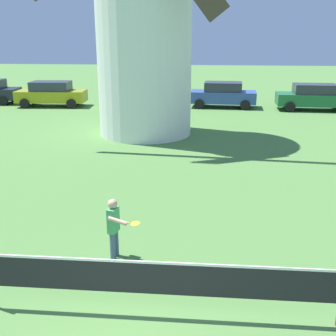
# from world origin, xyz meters

# --- Properties ---
(tennis_net) EXTENTS (5.76, 0.06, 1.10)m
(tennis_net) POSITION_xyz_m (0.25, 2.06, 0.69)
(tennis_net) COLOR red
(tennis_net) RESTS_ON ground_plane
(player_far) EXTENTS (0.72, 0.64, 1.29)m
(player_far) POSITION_xyz_m (-0.81, 3.81, 0.73)
(player_far) COLOR slate
(player_far) RESTS_ON ground_plane
(parked_car_mustard) EXTENTS (4.35, 2.09, 1.56)m
(parked_car_mustard) POSITION_xyz_m (-8.74, 22.05, 0.81)
(parked_car_mustard) COLOR #999919
(parked_car_mustard) RESTS_ON ground_plane
(parked_car_silver) EXTENTS (4.39, 2.15, 1.56)m
(parked_car_silver) POSITION_xyz_m (-3.19, 21.83, 0.81)
(parked_car_silver) COLOR silver
(parked_car_silver) RESTS_ON ground_plane
(parked_car_blue) EXTENTS (4.16, 2.09, 1.56)m
(parked_car_blue) POSITION_xyz_m (2.05, 22.62, 0.81)
(parked_car_blue) COLOR #334C99
(parked_car_blue) RESTS_ON ground_plane
(parked_car_green) EXTENTS (4.46, 2.01, 1.56)m
(parked_car_green) POSITION_xyz_m (7.46, 22.02, 0.81)
(parked_car_green) COLOR #1E6638
(parked_car_green) RESTS_ON ground_plane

